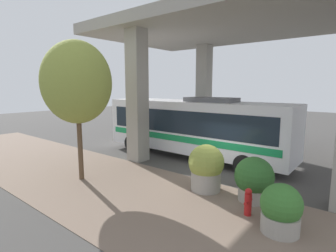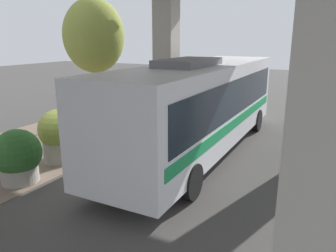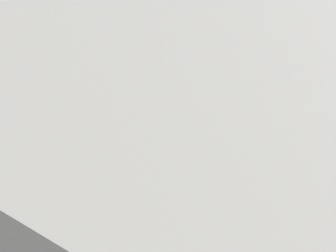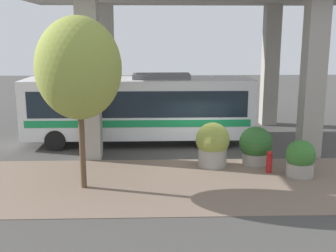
{
  "view_description": "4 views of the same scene",
  "coord_description": "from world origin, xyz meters",
  "px_view_note": "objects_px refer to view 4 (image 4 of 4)",
  "views": [
    {
      "loc": [
        -9.7,
        -5.46,
        4.11
      ],
      "look_at": [
        -0.51,
        1.94,
        2.35
      ],
      "focal_mm": 28.0,
      "sensor_mm": 36.0,
      "label": 1
    },
    {
      "loc": [
        7.42,
        -8.22,
        4.18
      ],
      "look_at": [
        2.08,
        2.05,
        1.08
      ],
      "focal_mm": 35.0,
      "sensor_mm": 36.0,
      "label": 2
    },
    {
      "loc": [
        7.09,
        -9.35,
        8.53
      ],
      "look_at": [
        0.96,
        -0.17,
        1.7
      ],
      "focal_mm": 45.0,
      "sensor_mm": 36.0,
      "label": 3
    },
    {
      "loc": [
        -17.87,
        2.09,
        5.43
      ],
      "look_at": [
        0.33,
        1.49,
        1.48
      ],
      "focal_mm": 45.0,
      "sensor_mm": 36.0,
      "label": 4
    }
  ],
  "objects_px": {
    "fire_hydrant": "(269,162)",
    "planter_front": "(213,144)",
    "bus": "(139,106)",
    "street_tree_near": "(79,69)",
    "planter_middle": "(256,146)",
    "planter_back": "(300,159)"
  },
  "relations": [
    {
      "from": "fire_hydrant",
      "to": "planter_back",
      "type": "height_order",
      "value": "planter_back"
    },
    {
      "from": "fire_hydrant",
      "to": "planter_front",
      "type": "bearing_deg",
      "value": 65.3
    },
    {
      "from": "fire_hydrant",
      "to": "planter_front",
      "type": "height_order",
      "value": "planter_front"
    },
    {
      "from": "planter_front",
      "to": "planter_back",
      "type": "xyz_separation_m",
      "value": [
        -1.39,
        -3.25,
        -0.25
      ]
    },
    {
      "from": "fire_hydrant",
      "to": "planter_middle",
      "type": "height_order",
      "value": "planter_middle"
    },
    {
      "from": "street_tree_near",
      "to": "planter_back",
      "type": "bearing_deg",
      "value": -82.91
    },
    {
      "from": "fire_hydrant",
      "to": "bus",
      "type": "bearing_deg",
      "value": 47.41
    },
    {
      "from": "fire_hydrant",
      "to": "planter_back",
      "type": "bearing_deg",
      "value": -109.87
    },
    {
      "from": "planter_middle",
      "to": "street_tree_near",
      "type": "xyz_separation_m",
      "value": [
        -2.62,
        6.87,
        3.49
      ]
    },
    {
      "from": "fire_hydrant",
      "to": "street_tree_near",
      "type": "relative_size",
      "value": 0.15
    },
    {
      "from": "bus",
      "to": "planter_front",
      "type": "relative_size",
      "value": 6.04
    },
    {
      "from": "fire_hydrant",
      "to": "planter_back",
      "type": "xyz_separation_m",
      "value": [
        -0.4,
        -1.11,
        0.24
      ]
    },
    {
      "from": "planter_front",
      "to": "street_tree_near",
      "type": "xyz_separation_m",
      "value": [
        -2.41,
        5.0,
        3.35
      ]
    },
    {
      "from": "bus",
      "to": "fire_hydrant",
      "type": "xyz_separation_m",
      "value": [
        -4.91,
        -5.34,
        -1.46
      ]
    },
    {
      "from": "planter_middle",
      "to": "planter_front",
      "type": "bearing_deg",
      "value": 96.29
    },
    {
      "from": "bus",
      "to": "planter_back",
      "type": "height_order",
      "value": "bus"
    },
    {
      "from": "fire_hydrant",
      "to": "planter_middle",
      "type": "xyz_separation_m",
      "value": [
        1.19,
        0.28,
        0.35
      ]
    },
    {
      "from": "bus",
      "to": "planter_back",
      "type": "xyz_separation_m",
      "value": [
        -5.31,
        -6.45,
        -1.23
      ]
    },
    {
      "from": "street_tree_near",
      "to": "planter_middle",
      "type": "bearing_deg",
      "value": -69.13
    },
    {
      "from": "fire_hydrant",
      "to": "planter_back",
      "type": "distance_m",
      "value": 1.2
    },
    {
      "from": "planter_front",
      "to": "planter_back",
      "type": "relative_size",
      "value": 1.29
    },
    {
      "from": "bus",
      "to": "street_tree_near",
      "type": "xyz_separation_m",
      "value": [
        -6.33,
        1.81,
        2.37
      ]
    }
  ]
}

